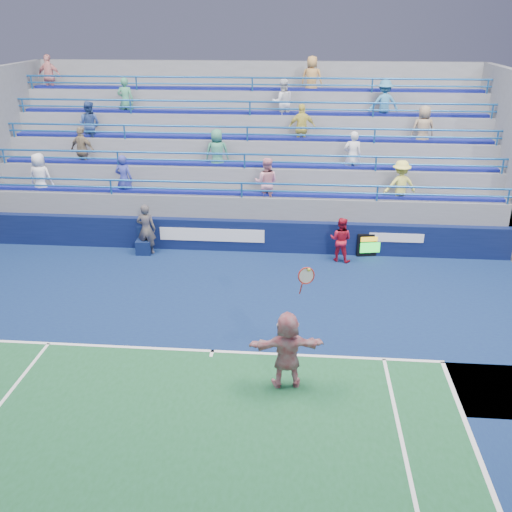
# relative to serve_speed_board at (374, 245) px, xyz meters

# --- Properties ---
(ground) EXTENTS (120.00, 120.00, 0.00)m
(ground) POSITION_rel_serve_speed_board_xyz_m (-4.50, -6.39, -0.40)
(ground) COLOR #333538
(sponsor_wall) EXTENTS (18.00, 0.32, 1.10)m
(sponsor_wall) POSITION_rel_serve_speed_board_xyz_m (-4.49, 0.11, 0.15)
(sponsor_wall) COLOR #0A143A
(sponsor_wall) RESTS_ON ground
(bleacher_stand) EXTENTS (18.00, 5.60, 6.13)m
(bleacher_stand) POSITION_rel_serve_speed_board_xyz_m (-4.50, 3.88, 1.14)
(bleacher_stand) COLOR slate
(bleacher_stand) RESTS_ON ground
(serve_speed_board) EXTENTS (1.15, 0.35, 0.80)m
(serve_speed_board) POSITION_rel_serve_speed_board_xyz_m (0.00, 0.00, 0.00)
(serve_speed_board) COLOR black
(serve_speed_board) RESTS_ON ground
(judge_chair) EXTENTS (0.52, 0.52, 0.88)m
(judge_chair) POSITION_rel_serve_speed_board_xyz_m (-7.77, -0.44, -0.12)
(judge_chair) COLOR #0D1A42
(judge_chair) RESTS_ON ground
(tennis_player) EXTENTS (1.71, 0.77, 2.85)m
(tennis_player) POSITION_rel_serve_speed_board_xyz_m (-2.66, -7.56, 0.49)
(tennis_player) COLOR silver
(tennis_player) RESTS_ON ground
(line_judge) EXTENTS (0.65, 0.43, 1.75)m
(line_judge) POSITION_rel_serve_speed_board_xyz_m (-7.66, -0.41, 0.47)
(line_judge) COLOR #131736
(line_judge) RESTS_ON ground
(ball_girl) EXTENTS (0.88, 0.78, 1.50)m
(ball_girl) POSITION_rel_serve_speed_board_xyz_m (-1.16, -0.51, 0.35)
(ball_girl) COLOR #B6142A
(ball_girl) RESTS_ON ground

